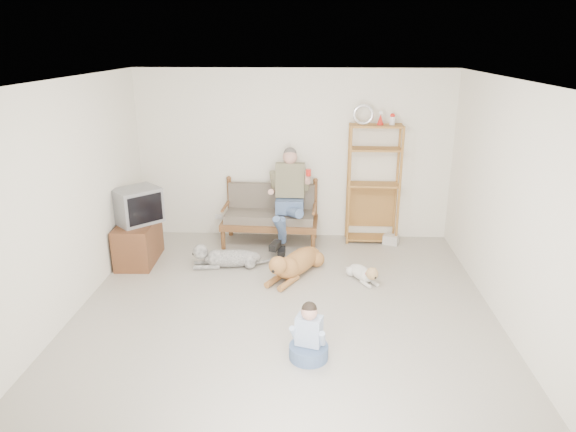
# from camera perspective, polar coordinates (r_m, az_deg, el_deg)

# --- Properties ---
(floor) EXTENTS (5.50, 5.50, 0.00)m
(floor) POSITION_cam_1_polar(r_m,az_deg,el_deg) (6.14, -0.45, -11.30)
(floor) COLOR #BBB4A4
(floor) RESTS_ON ground
(ceiling) EXTENTS (5.50, 5.50, 0.00)m
(ceiling) POSITION_cam_1_polar(r_m,az_deg,el_deg) (5.32, -0.53, 14.70)
(ceiling) COLOR white
(ceiling) RESTS_ON ground
(wall_back) EXTENTS (5.00, 0.00, 5.00)m
(wall_back) POSITION_cam_1_polar(r_m,az_deg,el_deg) (8.24, 0.64, 6.73)
(wall_back) COLOR white
(wall_back) RESTS_ON ground
(wall_front) EXTENTS (5.00, 0.00, 5.00)m
(wall_front) POSITION_cam_1_polar(r_m,az_deg,el_deg) (3.10, -3.58, -15.32)
(wall_front) COLOR white
(wall_front) RESTS_ON ground
(wall_left) EXTENTS (0.00, 5.50, 5.50)m
(wall_left) POSITION_cam_1_polar(r_m,az_deg,el_deg) (6.25, -24.05, 1.05)
(wall_left) COLOR white
(wall_left) RESTS_ON ground
(wall_right) EXTENTS (0.00, 5.50, 5.50)m
(wall_right) POSITION_cam_1_polar(r_m,az_deg,el_deg) (5.99, 24.15, 0.31)
(wall_right) COLOR white
(wall_right) RESTS_ON ground
(loveseat) EXTENTS (1.53, 0.76, 0.95)m
(loveseat) POSITION_cam_1_polar(r_m,az_deg,el_deg) (8.16, -1.99, 0.31)
(loveseat) COLOR brown
(loveseat) RESTS_ON ground
(man) EXTENTS (0.59, 0.84, 1.36)m
(man) POSITION_cam_1_polar(r_m,az_deg,el_deg) (7.84, -0.05, 1.26)
(man) COLOR #54689A
(man) RESTS_ON loveseat
(etagere) EXTENTS (0.84, 0.37, 2.19)m
(etagere) POSITION_cam_1_polar(r_m,az_deg,el_deg) (8.18, 9.46, 3.63)
(etagere) COLOR #A16B32
(etagere) RESTS_ON ground
(book_stack) EXTENTS (0.28, 0.24, 0.15)m
(book_stack) POSITION_cam_1_polar(r_m,az_deg,el_deg) (8.37, 11.35, -2.59)
(book_stack) COLOR white
(book_stack) RESTS_ON ground
(tv_stand) EXTENTS (0.53, 0.92, 0.60)m
(tv_stand) POSITION_cam_1_polar(r_m,az_deg,el_deg) (7.82, -16.32, -2.80)
(tv_stand) COLOR brown
(tv_stand) RESTS_ON ground
(crt_tv) EXTENTS (0.77, 0.77, 0.50)m
(crt_tv) POSITION_cam_1_polar(r_m,az_deg,el_deg) (7.65, -16.40, 1.12)
(crt_tv) COLOR slate
(crt_tv) RESTS_ON tv_stand
(wall_outlet) EXTENTS (0.12, 0.02, 0.08)m
(wall_outlet) POSITION_cam_1_polar(r_m,az_deg,el_deg) (8.65, -7.70, -0.08)
(wall_outlet) COLOR white
(wall_outlet) RESTS_ON ground
(golden_retriever) EXTENTS (0.79, 1.31, 0.43)m
(golden_retriever) POSITION_cam_1_polar(r_m,az_deg,el_deg) (7.11, 0.74, -5.29)
(golden_retriever) COLOR #A76E3A
(golden_retriever) RESTS_ON ground
(shaggy_dog) EXTENTS (1.19, 0.40, 0.35)m
(shaggy_dog) POSITION_cam_1_polar(r_m,az_deg,el_deg) (7.43, -7.00, -4.59)
(shaggy_dog) COLOR silver
(shaggy_dog) RESTS_ON ground
(terrier) EXTENTS (0.42, 0.63, 0.27)m
(terrier) POSITION_cam_1_polar(r_m,az_deg,el_deg) (7.04, 8.46, -6.33)
(terrier) COLOR silver
(terrier) RESTS_ON ground
(child) EXTENTS (0.40, 0.40, 0.64)m
(child) POSITION_cam_1_polar(r_m,az_deg,el_deg) (5.36, 2.34, -13.41)
(child) COLOR #54689A
(child) RESTS_ON ground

